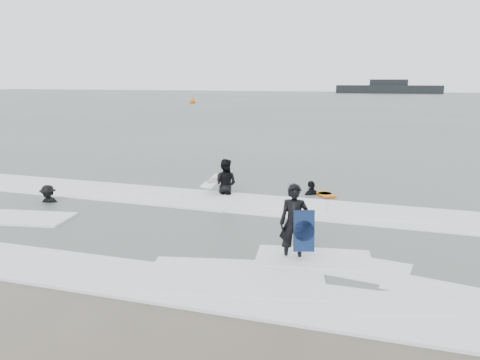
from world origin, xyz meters
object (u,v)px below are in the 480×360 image
(surfer_breaker, at_px, (49,204))
(surfer_centre, at_px, (293,261))
(surfer_wading, at_px, (225,195))
(buoy, at_px, (192,101))
(surfer_right_near, at_px, (311,196))
(vessel_horizon, at_px, (388,88))

(surfer_breaker, bearing_deg, surfer_centre, -27.33)
(surfer_wading, distance_m, buoy, 67.96)
(surfer_centre, distance_m, surfer_right_near, 6.56)
(surfer_right_near, relative_size, buoy, 1.04)
(surfer_centre, height_order, vessel_horizon, vessel_horizon)
(surfer_breaker, bearing_deg, surfer_right_near, 13.44)
(surfer_right_near, height_order, vessel_horizon, vessel_horizon)
(surfer_breaker, relative_size, buoy, 0.93)
(buoy, bearing_deg, surfer_breaker, -69.95)
(surfer_centre, xyz_separation_m, vessel_horizon, (-1.00, 142.02, 1.56))
(surfer_right_near, bearing_deg, surfer_breaker, -23.26)
(surfer_breaker, bearing_deg, surfer_wading, 17.67)
(surfer_wading, xyz_separation_m, surfer_right_near, (3.07, 0.99, 0.00))
(surfer_breaker, xyz_separation_m, surfer_right_near, (8.43, 4.12, 0.00))
(surfer_centre, xyz_separation_m, buoy, (-32.72, 67.02, 0.42))
(surfer_centre, height_order, surfer_wading, surfer_wading)
(vessel_horizon, bearing_deg, surfer_right_near, -89.88)
(surfer_centre, height_order, buoy, buoy)
(surfer_wading, xyz_separation_m, buoy, (-28.95, 61.48, 0.42))
(vessel_horizon, bearing_deg, surfer_breaker, -93.34)
(buoy, bearing_deg, vessel_horizon, 67.07)
(surfer_breaker, height_order, surfer_right_near, surfer_right_near)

